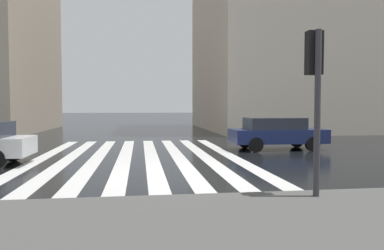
{
  "coord_description": "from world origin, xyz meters",
  "views": [
    {
      "loc": [
        -10.35,
        1.28,
        1.89
      ],
      "look_at": [
        3.52,
        -0.64,
        1.21
      ],
      "focal_mm": 35.17,
      "sensor_mm": 36.0,
      "label": 1
    }
  ],
  "objects": [
    {
      "name": "ground_plane",
      "position": [
        0.0,
        0.0,
        0.0
      ],
      "size": [
        220.0,
        220.0,
        0.0
      ],
      "primitive_type": "plane",
      "color": "black"
    },
    {
      "name": "car_navy",
      "position": [
        5.5,
        -4.68,
        0.76
      ],
      "size": [
        1.85,
        4.1,
        1.41
      ],
      "color": "navy",
      "rests_on": "ground_plane"
    },
    {
      "name": "zebra_crossing",
      "position": [
        4.0,
        1.36,
        0.0
      ],
      "size": [
        13.0,
        7.5,
        0.01
      ],
      "color": "silver",
      "rests_on": "ground_plane"
    },
    {
      "name": "traffic_signal_post",
      "position": [
        -3.39,
        -2.1,
        2.47
      ],
      "size": [
        0.44,
        0.3,
        3.22
      ],
      "color": "#333338",
      "rests_on": "sidewalk_pavement"
    },
    {
      "name": "haussmann_block_corner",
      "position": [
        20.4,
        -18.17,
        10.06
      ],
      "size": [
        15.8,
        28.09,
        20.54
      ],
      "color": "beige",
      "rests_on": "ground_plane"
    }
  ]
}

